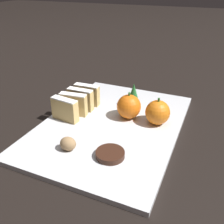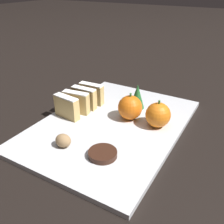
{
  "view_description": "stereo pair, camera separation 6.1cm",
  "coord_description": "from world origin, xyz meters",
  "px_view_note": "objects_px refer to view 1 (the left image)",
  "views": [
    {
      "loc": [
        0.21,
        -0.49,
        0.33
      ],
      "look_at": [
        0.0,
        0.0,
        0.04
      ],
      "focal_mm": 40.0,
      "sensor_mm": 36.0,
      "label": 1
    },
    {
      "loc": [
        0.27,
        -0.46,
        0.33
      ],
      "look_at": [
        0.0,
        0.0,
        0.04
      ],
      "focal_mm": 40.0,
      "sensor_mm": 36.0,
      "label": 2
    }
  ],
  "objects_px": {
    "walnut": "(68,144)",
    "orange_near": "(158,112)",
    "orange_far": "(129,107)",
    "chocolate_cookie": "(110,154)"
  },
  "relations": [
    {
      "from": "chocolate_cookie",
      "to": "walnut",
      "type": "bearing_deg",
      "value": -171.6
    },
    {
      "from": "orange_far",
      "to": "chocolate_cookie",
      "type": "relative_size",
      "value": 1.18
    },
    {
      "from": "orange_far",
      "to": "walnut",
      "type": "height_order",
      "value": "orange_far"
    },
    {
      "from": "walnut",
      "to": "chocolate_cookie",
      "type": "bearing_deg",
      "value": 8.4
    },
    {
      "from": "orange_near",
      "to": "orange_far",
      "type": "height_order",
      "value": "orange_far"
    },
    {
      "from": "walnut",
      "to": "orange_near",
      "type": "bearing_deg",
      "value": 51.5
    },
    {
      "from": "orange_far",
      "to": "walnut",
      "type": "xyz_separation_m",
      "value": [
        -0.07,
        -0.18,
        -0.02
      ]
    },
    {
      "from": "walnut",
      "to": "chocolate_cookie",
      "type": "distance_m",
      "value": 0.09
    },
    {
      "from": "orange_far",
      "to": "orange_near",
      "type": "bearing_deg",
      "value": 0.07
    },
    {
      "from": "orange_near",
      "to": "walnut",
      "type": "distance_m",
      "value": 0.23
    }
  ]
}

